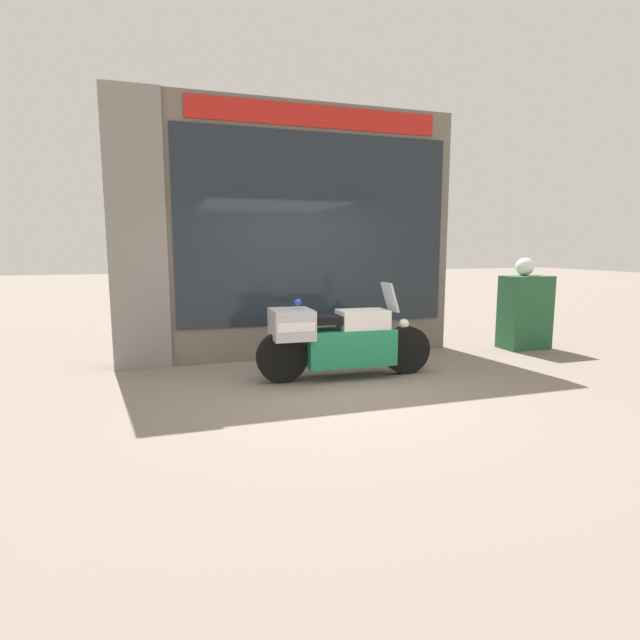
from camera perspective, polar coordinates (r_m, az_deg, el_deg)
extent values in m
plane|color=gray|center=(6.29, 1.47, -7.80)|extent=(60.00, 60.00, 0.00)
cube|color=#6B6056|center=(7.96, -3.29, 9.85)|extent=(5.35, 0.40, 3.93)
cube|color=gray|center=(7.74, -20.13, 9.41)|extent=(0.80, 0.55, 3.93)
cube|color=#1E262D|center=(7.86, -0.28, 10.25)|extent=(4.33, 0.02, 2.93)
cube|color=red|center=(8.09, -0.28, 22.25)|extent=(3.89, 0.03, 0.32)
cube|color=slate|center=(8.19, -1.02, -2.04)|extent=(4.11, 0.30, 0.55)
cube|color=silver|center=(8.22, -1.31, 4.02)|extent=(4.11, 0.02, 1.20)
cube|color=beige|center=(8.06, -1.04, 8.17)|extent=(4.11, 0.30, 0.02)
cube|color=#C68E19|center=(7.76, -12.05, 8.28)|extent=(0.18, 0.04, 0.06)
cube|color=black|center=(7.87, -6.44, 8.41)|extent=(0.18, 0.04, 0.06)
cube|color=#195623|center=(8.06, -1.04, 8.46)|extent=(0.18, 0.04, 0.06)
cube|color=maroon|center=(8.31, 4.07, 8.43)|extent=(0.18, 0.04, 0.06)
cube|color=#B7B2A8|center=(8.62, 8.85, 8.35)|extent=(0.18, 0.04, 0.06)
cube|color=white|center=(7.84, -7.53, 0.46)|extent=(0.19, 0.03, 0.27)
cube|color=#2D8E42|center=(8.39, 5.33, 1.00)|extent=(0.19, 0.04, 0.27)
cylinder|color=black|center=(7.05, 9.82, -3.39)|extent=(0.67, 0.17, 0.66)
cylinder|color=black|center=(6.50, -4.38, -4.27)|extent=(0.67, 0.17, 0.66)
cube|color=#1E8456|center=(6.72, 3.37, -3.05)|extent=(1.21, 0.54, 0.48)
cube|color=white|center=(6.72, 4.88, -0.02)|extent=(0.67, 0.47, 0.28)
cube|color=black|center=(6.57, 1.16, 0.08)|extent=(0.71, 0.39, 0.10)
cube|color=#B7B7BC|center=(6.45, -3.28, -0.45)|extent=(0.54, 0.63, 0.38)
cube|color=white|center=(6.45, -3.28, -0.45)|extent=(0.49, 0.63, 0.11)
cube|color=#B2BCC6|center=(6.83, 7.99, 2.61)|extent=(0.16, 0.35, 0.40)
sphere|color=white|center=(6.97, 9.57, -0.43)|extent=(0.14, 0.14, 0.14)
sphere|color=blue|center=(6.43, -2.55, 2.05)|extent=(0.09, 0.09, 0.09)
cube|color=#235633|center=(9.33, 22.37, 0.81)|extent=(0.80, 0.49, 1.26)
sphere|color=white|center=(9.31, 22.36, 5.65)|extent=(0.31, 0.31, 0.31)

